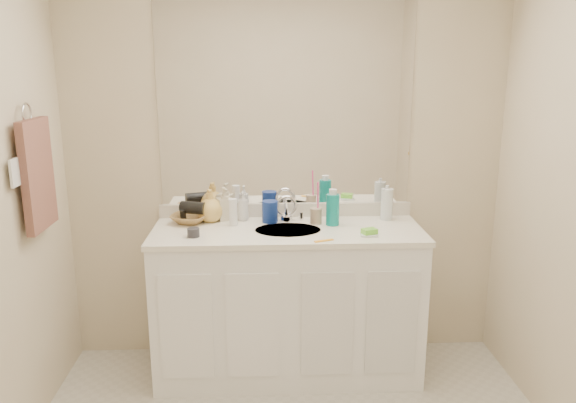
{
  "coord_description": "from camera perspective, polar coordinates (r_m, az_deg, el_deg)",
  "views": [
    {
      "loc": [
        -0.13,
        -2.0,
        1.79
      ],
      "look_at": [
        0.0,
        0.97,
        1.05
      ],
      "focal_mm": 35.0,
      "sensor_mm": 36.0,
      "label": 1
    }
  ],
  "objects": [
    {
      "name": "blue_mug",
      "position": [
        3.28,
        -1.85,
        -1.03
      ],
      "size": [
        0.11,
        0.11,
        0.13
      ],
      "primitive_type": "cylinder",
      "rotation": [
        0.0,
        0.0,
        0.18
      ],
      "color": "navy",
      "rests_on": "countertop"
    },
    {
      "name": "mirror",
      "position": [
        3.31,
        -0.25,
        9.97
      ],
      "size": [
        1.48,
        0.01,
        1.2
      ],
      "primitive_type": "cube",
      "color": "white",
      "rests_on": "wall_back"
    },
    {
      "name": "wicker_basket",
      "position": [
        3.32,
        -9.92,
        -1.7
      ],
      "size": [
        0.27,
        0.27,
        0.05
      ],
      "primitive_type": "imported",
      "rotation": [
        0.0,
        0.0,
        -0.31
      ],
      "color": "olive",
      "rests_on": "countertop"
    },
    {
      "name": "soap_dish",
      "position": [
        3.07,
        8.25,
        -3.34
      ],
      "size": [
        0.1,
        0.08,
        0.01
      ],
      "primitive_type": "cube",
      "rotation": [
        0.0,
        0.0,
        -0.12
      ],
      "color": "silver",
      "rests_on": "countertop"
    },
    {
      "name": "switch_plate",
      "position": [
        2.86,
        -26.02,
        2.64
      ],
      "size": [
        0.01,
        0.08,
        0.13
      ],
      "primitive_type": "cube",
      "color": "white",
      "rests_on": "wall_left"
    },
    {
      "name": "sink_basin",
      "position": [
        3.15,
        -0.02,
        -3.08
      ],
      "size": [
        0.37,
        0.37,
        0.02
      ],
      "primitive_type": "cylinder",
      "color": "beige",
      "rests_on": "countertop"
    },
    {
      "name": "soap_bottle_cream",
      "position": [
        3.34,
        -6.46,
        -0.21
      ],
      "size": [
        0.11,
        0.12,
        0.19
      ],
      "primitive_type": "imported",
      "rotation": [
        0.0,
        0.0,
        0.4
      ],
      "color": "beige",
      "rests_on": "countertop"
    },
    {
      "name": "orange_comb",
      "position": [
        2.95,
        3.67,
        -3.99
      ],
      "size": [
        0.11,
        0.06,
        0.0
      ],
      "primitive_type": "cube",
      "rotation": [
        0.0,
        0.0,
        0.37
      ],
      "color": "#FBA21A",
      "rests_on": "countertop"
    },
    {
      "name": "tan_cup",
      "position": [
        3.25,
        2.86,
        -1.46
      ],
      "size": [
        0.08,
        0.08,
        0.09
      ],
      "primitive_type": "cylinder",
      "rotation": [
        0.0,
        0.0,
        -0.17
      ],
      "color": "tan",
      "rests_on": "countertop"
    },
    {
      "name": "hair_dryer",
      "position": [
        3.3,
        -9.63,
        -0.63
      ],
      "size": [
        0.16,
        0.11,
        0.07
      ],
      "primitive_type": "cylinder",
      "rotation": [
        0.0,
        1.57,
        -0.32
      ],
      "color": "black",
      "rests_on": "wicker_basket"
    },
    {
      "name": "mouthwash_bottle",
      "position": [
        3.22,
        4.56,
        -0.83
      ],
      "size": [
        0.08,
        0.08,
        0.18
      ],
      "primitive_type": "cylinder",
      "rotation": [
        0.0,
        0.0,
        -0.06
      ],
      "color": "#0B8984",
      "rests_on": "countertop"
    },
    {
      "name": "towel_ring",
      "position": [
        3.01,
        -25.01,
        8.08
      ],
      "size": [
        0.01,
        0.11,
        0.11
      ],
      "primitive_type": "torus",
      "rotation": [
        0.0,
        1.57,
        0.0
      ],
      "color": "silver",
      "rests_on": "wall_left"
    },
    {
      "name": "faucet",
      "position": [
        3.3,
        -0.16,
        -1.05
      ],
      "size": [
        0.02,
        0.02,
        0.11
      ],
      "primitive_type": "cylinder",
      "color": "silver",
      "rests_on": "countertop"
    },
    {
      "name": "wall_back",
      "position": [
        3.36,
        -0.25,
        3.83
      ],
      "size": [
        2.6,
        0.02,
        2.4
      ],
      "primitive_type": "cube",
      "color": "beige",
      "rests_on": "floor"
    },
    {
      "name": "soap_bottle_white",
      "position": [
        3.32,
        -4.6,
        -0.47
      ],
      "size": [
        0.07,
        0.07,
        0.17
      ],
      "primitive_type": "imported",
      "rotation": [
        0.0,
        0.0,
        0.02
      ],
      "color": "silver",
      "rests_on": "countertop"
    },
    {
      "name": "vanity_cabinet",
      "position": [
        3.32,
        -0.04,
        -10.3
      ],
      "size": [
        1.5,
        0.55,
        0.85
      ],
      "primitive_type": "cube",
      "color": "white",
      "rests_on": "floor"
    },
    {
      "name": "clear_pump_bottle",
      "position": [
        3.37,
        10.0,
        -0.28
      ],
      "size": [
        0.08,
        0.08,
        0.19
      ],
      "primitive_type": "cylinder",
      "rotation": [
        0.0,
        0.0,
        0.17
      ],
      "color": "silver",
      "rests_on": "countertop"
    },
    {
      "name": "soap_bottle_yellow",
      "position": [
        3.31,
        -7.93,
        -0.42
      ],
      "size": [
        0.18,
        0.18,
        0.19
      ],
      "primitive_type": "imported",
      "rotation": [
        0.0,
        0.0,
        0.21
      ],
      "color": "#E5B859",
      "rests_on": "countertop"
    },
    {
      "name": "toothbrush",
      "position": [
        3.23,
        3.06,
        0.32
      ],
      "size": [
        0.02,
        0.04,
        0.2
      ],
      "primitive_type": "cylinder",
      "rotation": [
        0.14,
        0.0,
        -0.18
      ],
      "color": "#FF4392",
      "rests_on": "tan_cup"
    },
    {
      "name": "green_soap",
      "position": [
        3.06,
        8.26,
        -3.01
      ],
      "size": [
        0.09,
        0.08,
        0.03
      ],
      "primitive_type": "cube",
      "rotation": [
        0.0,
        0.0,
        0.35
      ],
      "color": "#70D433",
      "rests_on": "soap_dish"
    },
    {
      "name": "dark_jar",
      "position": [
        3.06,
        -9.59,
        -3.12
      ],
      "size": [
        0.07,
        0.07,
        0.05
      ],
      "primitive_type": "cylinder",
      "rotation": [
        0.0,
        0.0,
        -0.11
      ],
      "color": "#2B2A30",
      "rests_on": "countertop"
    },
    {
      "name": "backsplash",
      "position": [
        3.4,
        -0.23,
        -0.86
      ],
      "size": [
        1.52,
        0.03,
        0.08
      ],
      "primitive_type": "cube",
      "color": "silver",
      "rests_on": "countertop"
    },
    {
      "name": "extra_white_bottle",
      "position": [
        3.22,
        -5.6,
        -1.08
      ],
      "size": [
        0.05,
        0.05,
        0.15
      ],
      "primitive_type": "cylinder",
      "rotation": [
        0.0,
        0.0,
        0.08
      ],
      "color": "white",
      "rests_on": "countertop"
    },
    {
      "name": "countertop",
      "position": [
        3.17,
        -0.04,
        -3.03
      ],
      "size": [
        1.52,
        0.57,
        0.03
      ],
      "primitive_type": "cube",
      "color": "white",
      "rests_on": "vanity_cabinet"
    },
    {
      "name": "hand_towel",
      "position": [
        3.04,
        -24.09,
        2.49
      ],
      "size": [
        0.04,
        0.32,
        0.55
      ],
      "primitive_type": "cube",
      "color": "brown",
      "rests_on": "towel_ring"
    }
  ]
}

